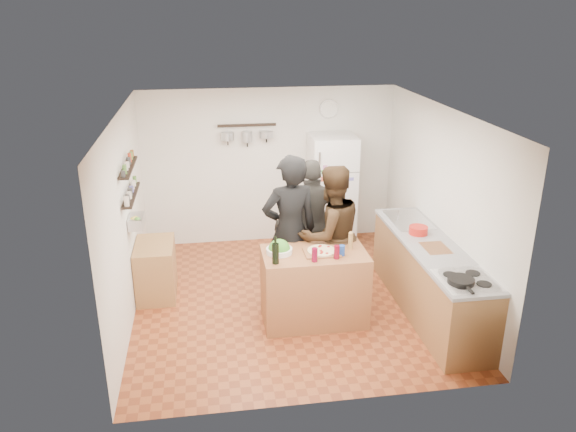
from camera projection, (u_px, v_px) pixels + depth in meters
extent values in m
plane|color=brown|center=(289.00, 299.00, 7.49)|extent=(4.20, 4.20, 0.00)
plane|color=white|center=(289.00, 112.00, 6.60)|extent=(4.20, 4.20, 0.00)
plane|color=silver|center=(269.00, 167.00, 8.99)|extent=(4.00, 0.00, 4.00)
plane|color=silver|center=(126.00, 220.00, 6.76)|extent=(0.00, 4.20, 4.20)
plane|color=silver|center=(440.00, 203.00, 7.33)|extent=(0.00, 4.20, 4.20)
cube|color=#975C37|center=(314.00, 286.00, 6.85)|extent=(1.25, 0.72, 0.91)
cube|color=brown|center=(322.00, 252.00, 6.68)|extent=(0.42, 0.34, 0.02)
cylinder|color=#D4BE8C|center=(322.00, 251.00, 6.68)|extent=(0.34, 0.34, 0.02)
cylinder|color=silver|center=(279.00, 251.00, 6.67)|extent=(0.31, 0.31, 0.06)
cylinder|color=black|center=(275.00, 254.00, 6.38)|extent=(0.08, 0.08, 0.24)
cylinder|color=maroon|center=(315.00, 255.00, 6.44)|extent=(0.07, 0.07, 0.17)
cylinder|color=maroon|center=(337.00, 252.00, 6.51)|extent=(0.07, 0.07, 0.16)
cylinder|color=olive|center=(351.00, 242.00, 6.77)|extent=(0.06, 0.06, 0.18)
cylinder|color=navy|center=(342.00, 250.00, 6.60)|extent=(0.08, 0.08, 0.12)
imported|color=black|center=(290.00, 231.00, 7.10)|extent=(0.79, 0.59, 1.99)
imported|color=black|center=(330.00, 235.00, 7.16)|extent=(1.07, 0.95, 1.85)
imported|color=#2F2D2A|center=(312.00, 223.00, 7.63)|extent=(1.07, 0.49, 1.79)
cube|color=#9E7042|center=(429.00, 279.00, 7.06)|extent=(0.63, 2.63, 0.90)
cube|color=white|center=(467.00, 281.00, 6.02)|extent=(0.60, 0.62, 0.02)
cylinder|color=black|center=(461.00, 281.00, 5.93)|extent=(0.28, 0.28, 0.05)
cube|color=silver|center=(408.00, 220.00, 7.68)|extent=(0.50, 0.80, 0.03)
cube|color=brown|center=(436.00, 249.00, 6.80)|extent=(0.30, 0.40, 0.02)
cylinder|color=red|center=(418.00, 230.00, 7.20)|extent=(0.24, 0.24, 0.10)
cube|color=white|center=(331.00, 191.00, 8.92)|extent=(0.70, 0.68, 1.80)
cylinder|color=silver|center=(329.00, 109.00, 8.78)|extent=(0.30, 0.03, 0.30)
cube|color=black|center=(131.00, 195.00, 6.87)|extent=(0.12, 1.00, 0.02)
cube|color=black|center=(128.00, 167.00, 6.74)|extent=(0.12, 1.00, 0.02)
cube|color=silver|center=(136.00, 221.00, 7.00)|extent=(0.18, 0.35, 0.14)
cube|color=#AB8247|center=(156.00, 269.00, 7.50)|extent=(0.50, 0.80, 0.73)
cube|color=black|center=(247.00, 125.00, 8.60)|extent=(0.90, 0.04, 0.04)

